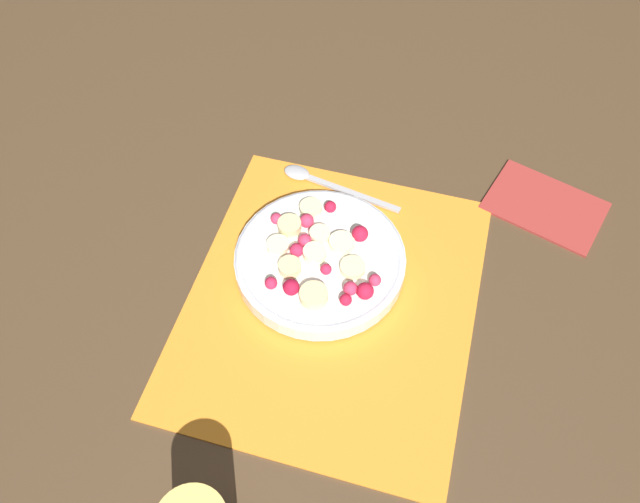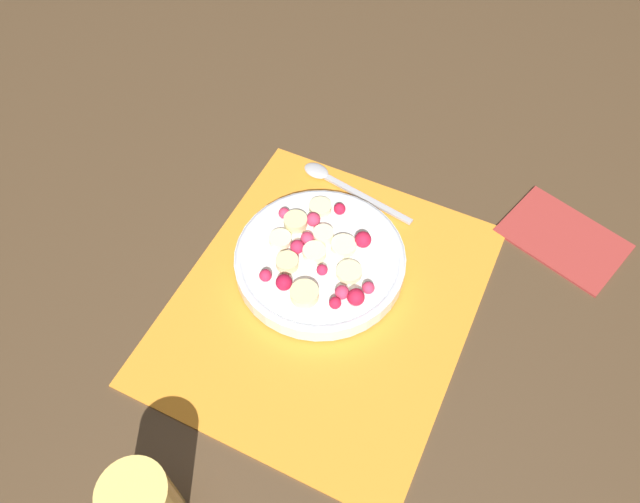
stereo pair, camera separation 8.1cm
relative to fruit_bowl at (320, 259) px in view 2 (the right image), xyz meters
The scene contains 5 objects.
ground_plane 0.06m from the fruit_bowl, 147.23° to the right, with size 3.00×3.00×0.00m, color #4C3823.
placemat 0.06m from the fruit_bowl, 147.23° to the right, with size 0.43×0.36×0.01m.
fruit_bowl is the anchor object (origin of this frame).
spoon 0.15m from the fruit_bowl, 16.58° to the left, with size 0.05×0.18×0.01m.
napkin 0.34m from the fruit_bowl, 56.23° to the right, with size 0.15×0.19×0.01m.
Camera 2 is at (-0.37, -0.17, 0.70)m, focal length 35.00 mm.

